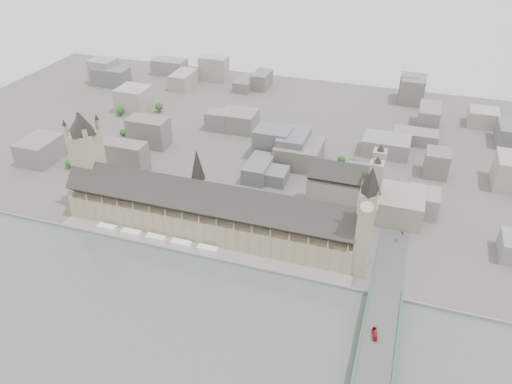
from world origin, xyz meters
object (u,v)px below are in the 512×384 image
(victoria_tower, at_px, (88,157))
(westminster_abbey, at_px, (346,188))
(palace_of_westminster, at_px, (208,212))
(westminster_bridge, at_px, (374,368))
(car_approach, at_px, (402,233))
(red_bus_north, at_px, (375,334))
(elizabeth_tower, at_px, (366,215))

(victoria_tower, distance_m, westminster_abbey, 244.79)
(palace_of_westminster, xyz_separation_m, westminster_abbey, (110.92, 75.30, 2.38))
(westminster_bridge, relative_size, car_approach, 62.21)
(westminster_bridge, height_order, car_approach, car_approach)
(palace_of_westminster, distance_m, westminster_bridge, 195.05)
(red_bus_north, bearing_deg, westminster_abbey, 97.05)
(red_bus_north, distance_m, car_approach, 125.33)
(palace_of_westminster, bearing_deg, westminster_bridge, -33.49)
(elizabeth_tower, bearing_deg, palace_of_westminster, 175.15)
(palace_of_westminster, distance_m, westminster_abbey, 134.09)
(palace_of_westminster, distance_m, elizabeth_tower, 142.94)
(victoria_tower, height_order, westminster_bridge, victoria_tower)
(red_bus_north, xyz_separation_m, car_approach, (8.95, 125.00, -0.80))
(westminster_bridge, xyz_separation_m, red_bus_north, (-3.03, 22.50, 6.68))
(elizabeth_tower, xyz_separation_m, westminster_abbey, (-27.08, 87.00, -33.01))
(victoria_tower, relative_size, car_approach, 19.14)
(elizabeth_tower, bearing_deg, westminster_abbey, 107.29)
(elizabeth_tower, relative_size, westminster_abbey, 1.58)
(palace_of_westminster, bearing_deg, red_bus_north, -28.05)
(car_approach, bearing_deg, red_bus_north, -117.60)
(victoria_tower, bearing_deg, elizabeth_tower, -3.96)
(victoria_tower, relative_size, red_bus_north, 8.96)
(palace_of_westminster, bearing_deg, car_approach, 13.50)
(elizabeth_tower, xyz_separation_m, victoria_tower, (-260.00, 18.00, -2.88))
(westminster_bridge, distance_m, car_approach, 147.74)
(victoria_tower, relative_size, westminster_bridge, 0.31)
(victoria_tower, xyz_separation_m, car_approach, (289.91, 34.00, -44.20))
(palace_of_westminster, distance_m, victoria_tower, 126.41)
(palace_of_westminster, relative_size, westminster_bridge, 0.82)
(westminster_abbey, distance_m, red_bus_north, 167.59)
(victoria_tower, height_order, red_bus_north, victoria_tower)
(westminster_bridge, relative_size, westminster_abbey, 4.78)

